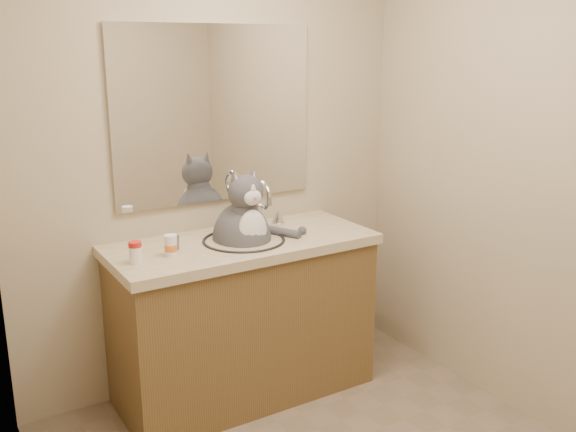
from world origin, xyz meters
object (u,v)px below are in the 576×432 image
object	(u,v)px
cat	(243,234)
pill_bottle_orange	(171,246)
grey_canister	(175,242)
pill_bottle_redcap	(135,252)

from	to	relation	value
cat	pill_bottle_orange	xyz separation A→B (m)	(-0.41, -0.05, 0.02)
pill_bottle_orange	grey_canister	world-z (taller)	pill_bottle_orange
cat	grey_canister	world-z (taller)	cat
pill_bottle_redcap	cat	bearing A→B (deg)	7.02
cat	pill_bottle_redcap	xyz separation A→B (m)	(-0.58, -0.07, 0.02)
pill_bottle_redcap	pill_bottle_orange	bearing A→B (deg)	5.67
cat	grey_canister	distance (m)	0.36
pill_bottle_redcap	pill_bottle_orange	world-z (taller)	same
pill_bottle_redcap	grey_canister	world-z (taller)	pill_bottle_redcap
pill_bottle_orange	grey_canister	size ratio (longest dim) A/B	1.43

